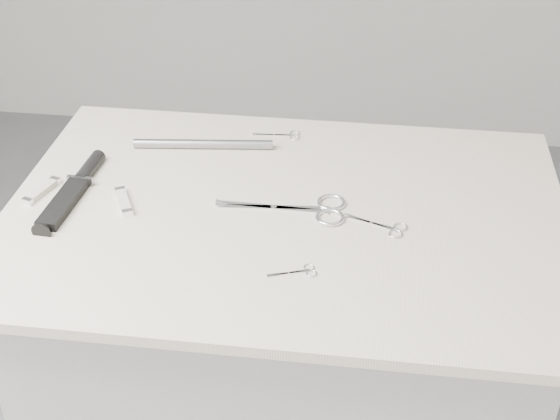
# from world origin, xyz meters

# --- Properties ---
(plinth) EXTENTS (0.90, 0.60, 0.90)m
(plinth) POSITION_xyz_m (0.00, 0.00, 0.45)
(plinth) COLOR #B3B3B1
(plinth) RESTS_ON ground
(display_board) EXTENTS (1.00, 0.70, 0.02)m
(display_board) POSITION_xyz_m (0.00, 0.00, 0.91)
(display_board) COLOR beige
(display_board) RESTS_ON plinth
(large_shears) EXTENTS (0.23, 0.10, 0.01)m
(large_shears) POSITION_xyz_m (0.04, 0.01, 0.92)
(large_shears) COLOR white
(large_shears) RESTS_ON display_board
(embroidery_scissors_a) EXTENTS (0.11, 0.06, 0.00)m
(embroidery_scissors_a) POSITION_xyz_m (0.18, -0.03, 0.92)
(embroidery_scissors_a) COLOR white
(embroidery_scissors_a) RESTS_ON display_board
(embroidery_scissors_b) EXTENTS (0.10, 0.04, 0.00)m
(embroidery_scissors_b) POSITION_xyz_m (-0.03, 0.27, 0.92)
(embroidery_scissors_b) COLOR white
(embroidery_scissors_b) RESTS_ON display_board
(tiny_scissors) EXTENTS (0.08, 0.05, 0.00)m
(tiny_scissors) POSITION_xyz_m (0.04, -0.17, 0.92)
(tiny_scissors) COLOR white
(tiny_scissors) RESTS_ON display_board
(sheathed_knife) EXTENTS (0.06, 0.25, 0.03)m
(sheathed_knife) POSITION_xyz_m (-0.39, 0.01, 0.93)
(sheathed_knife) COLOR black
(sheathed_knife) RESTS_ON display_board
(pocket_knife_a) EXTENTS (0.04, 0.09, 0.01)m
(pocket_knife_a) POSITION_xyz_m (-0.45, -0.00, 0.93)
(pocket_knife_a) COLOR beige
(pocket_knife_a) RESTS_ON display_board
(pocket_knife_b) EXTENTS (0.06, 0.09, 0.01)m
(pocket_knife_b) POSITION_xyz_m (-0.29, -0.02, 0.93)
(pocket_knife_b) COLOR beige
(pocket_knife_b) RESTS_ON display_board
(metal_rail) EXTENTS (0.28, 0.05, 0.02)m
(metal_rail) POSITION_xyz_m (-0.19, 0.20, 0.93)
(metal_rail) COLOR gray
(metal_rail) RESTS_ON display_board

